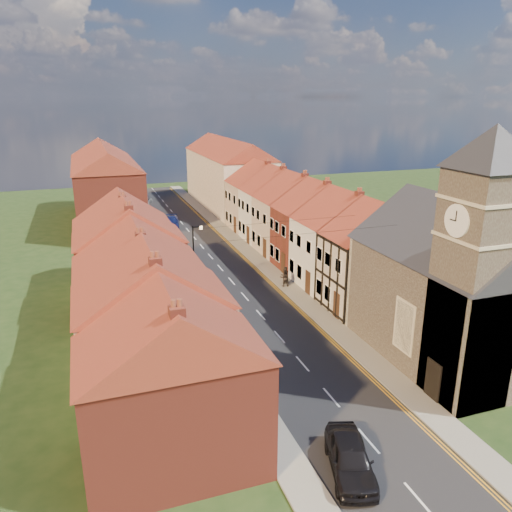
{
  "coord_description": "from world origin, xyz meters",
  "views": [
    {
      "loc": [
        -12.2,
        -19.88,
        16.4
      ],
      "look_at": [
        1.1,
        18.24,
        3.5
      ],
      "focal_mm": 35.0,
      "sensor_mm": 36.0,
      "label": 1
    }
  ],
  "objects_px": {
    "church": "(461,275)",
    "car_distant": "(145,201)",
    "pedestrian_right": "(284,277)",
    "car_near": "(350,458)",
    "car_far": "(172,222)",
    "pedestrian_left": "(269,398)",
    "lamppost": "(195,255)",
    "pedestrian_right_b": "(285,275)"
  },
  "relations": [
    {
      "from": "church",
      "to": "car_distant",
      "type": "xyz_separation_m",
      "value": [
        -12.56,
        56.48,
        -5.31
      ]
    },
    {
      "from": "car_far",
      "to": "car_distant",
      "type": "xyz_separation_m",
      "value": [
        -1.63,
        15.48,
        -0.07
      ]
    },
    {
      "from": "church",
      "to": "car_far",
      "type": "bearing_deg",
      "value": 104.93
    },
    {
      "from": "lamppost",
      "to": "pedestrian_right_b",
      "type": "bearing_deg",
      "value": -2.78
    },
    {
      "from": "car_distant",
      "to": "pedestrian_left",
      "type": "xyz_separation_m",
      "value": [
        -0.69,
        -58.04,
        0.43
      ]
    },
    {
      "from": "pedestrian_right",
      "to": "pedestrian_right_b",
      "type": "bearing_deg",
      "value": -102.25
    },
    {
      "from": "lamppost",
      "to": "car_near",
      "type": "relative_size",
      "value": 1.3
    },
    {
      "from": "lamppost",
      "to": "pedestrian_right_b",
      "type": "distance_m",
      "value": 8.6
    },
    {
      "from": "pedestrian_right",
      "to": "pedestrian_right_b",
      "type": "relative_size",
      "value": 1.02
    },
    {
      "from": "car_near",
      "to": "car_distant",
      "type": "height_order",
      "value": "car_near"
    },
    {
      "from": "car_distant",
      "to": "pedestrian_right_b",
      "type": "height_order",
      "value": "pedestrian_right_b"
    },
    {
      "from": "pedestrian_right_b",
      "to": "pedestrian_right",
      "type": "bearing_deg",
      "value": 57.83
    },
    {
      "from": "pedestrian_right",
      "to": "pedestrian_right_b",
      "type": "height_order",
      "value": "pedestrian_right"
    },
    {
      "from": "church",
      "to": "car_near",
      "type": "height_order",
      "value": "church"
    },
    {
      "from": "car_near",
      "to": "pedestrian_left",
      "type": "distance_m",
      "value": 5.69
    },
    {
      "from": "lamppost",
      "to": "pedestrian_left",
      "type": "distance_m",
      "value": 18.41
    },
    {
      "from": "pedestrian_right",
      "to": "lamppost",
      "type": "bearing_deg",
      "value": 7.21
    },
    {
      "from": "church",
      "to": "car_near",
      "type": "bearing_deg",
      "value": -148.65
    },
    {
      "from": "car_near",
      "to": "car_distant",
      "type": "relative_size",
      "value": 1.13
    },
    {
      "from": "church",
      "to": "car_distant",
      "type": "distance_m",
      "value": 58.11
    },
    {
      "from": "pedestrian_right",
      "to": "church",
      "type": "bearing_deg",
      "value": 123.41
    },
    {
      "from": "pedestrian_left",
      "to": "pedestrian_right_b",
      "type": "xyz_separation_m",
      "value": [
        8.27,
        17.83,
        -0.07
      ]
    },
    {
      "from": "car_distant",
      "to": "pedestrian_right",
      "type": "bearing_deg",
      "value": -62.26
    },
    {
      "from": "pedestrian_right_b",
      "to": "car_distant",
      "type": "bearing_deg",
      "value": -84.57
    },
    {
      "from": "car_far",
      "to": "pedestrian_left",
      "type": "height_order",
      "value": "pedestrian_left"
    },
    {
      "from": "car_distant",
      "to": "pedestrian_left",
      "type": "relative_size",
      "value": 2.33
    },
    {
      "from": "lamppost",
      "to": "pedestrian_right",
      "type": "xyz_separation_m",
      "value": [
        7.87,
        -1.03,
        -2.6
      ]
    },
    {
      "from": "church",
      "to": "pedestrian_right_b",
      "type": "height_order",
      "value": "church"
    },
    {
      "from": "church",
      "to": "car_far",
      "type": "relative_size",
      "value": 3.45
    },
    {
      "from": "car_far",
      "to": "pedestrian_right",
      "type": "xyz_separation_m",
      "value": [
        5.63,
        -25.36,
        0.3
      ]
    },
    {
      "from": "pedestrian_right",
      "to": "pedestrian_left",
      "type": "bearing_deg",
      "value": 79.89
    },
    {
      "from": "pedestrian_left",
      "to": "car_far",
      "type": "bearing_deg",
      "value": 98.22
    },
    {
      "from": "lamppost",
      "to": "car_far",
      "type": "height_order",
      "value": "lamppost"
    },
    {
      "from": "lamppost",
      "to": "car_distant",
      "type": "height_order",
      "value": "lamppost"
    },
    {
      "from": "church",
      "to": "car_distant",
      "type": "height_order",
      "value": "church"
    },
    {
      "from": "car_near",
      "to": "car_far",
      "type": "relative_size",
      "value": 1.04
    },
    {
      "from": "church",
      "to": "pedestrian_right",
      "type": "xyz_separation_m",
      "value": [
        -5.3,
        15.64,
        -4.94
      ]
    },
    {
      "from": "car_far",
      "to": "pedestrian_right_b",
      "type": "height_order",
      "value": "pedestrian_right_b"
    },
    {
      "from": "car_near",
      "to": "car_far",
      "type": "height_order",
      "value": "car_near"
    },
    {
      "from": "car_near",
      "to": "car_far",
      "type": "distance_m",
      "value": 47.92
    },
    {
      "from": "car_far",
      "to": "pedestrian_right",
      "type": "relative_size",
      "value": 2.69
    },
    {
      "from": "lamppost",
      "to": "church",
      "type": "bearing_deg",
      "value": -51.7
    }
  ]
}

